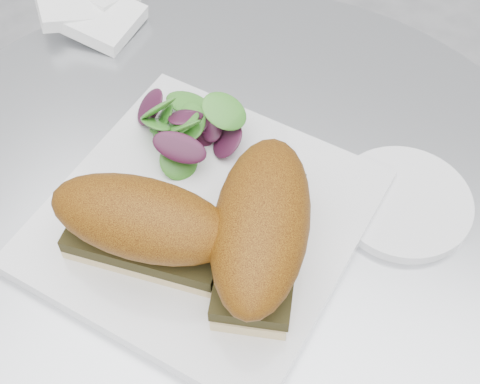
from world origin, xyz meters
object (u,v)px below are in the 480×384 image
at_px(sandwich_right, 261,229).
at_px(saucer, 403,202).
at_px(plate, 203,220).
at_px(sandwich_left, 143,225).

xyz_separation_m(sandwich_right, saucer, (0.11, 0.10, -0.05)).
relative_size(plate, sandwich_left, 1.67).
relative_size(plate, saucer, 2.08).
bearing_deg(plate, sandwich_right, -21.03).
height_order(plate, sandwich_left, sandwich_left).
height_order(plate, saucer, plate).
bearing_deg(saucer, plate, -154.61).
bearing_deg(sandwich_right, saucer, 123.84).
relative_size(sandwich_right, saucer, 1.44).
xyz_separation_m(sandwich_left, sandwich_right, (0.09, 0.03, -0.00)).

